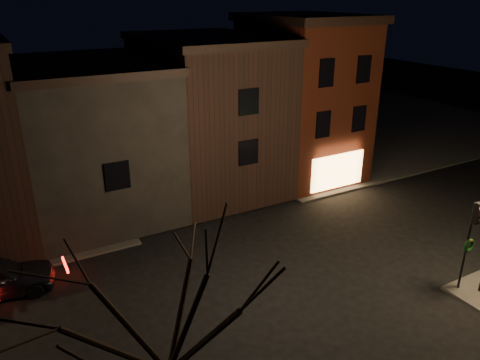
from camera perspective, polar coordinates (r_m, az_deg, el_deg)
name	(u,v)px	position (r m, az deg, el deg)	size (l,w,h in m)	color
ground	(279,265)	(22.31, 4.76, -10.27)	(120.00, 120.00, 0.00)	black
sidewalk_far_right	(334,118)	(48.47, 11.38, 7.38)	(30.00, 30.00, 0.12)	#2D2B28
corner_building	(302,97)	(31.94, 7.61, 10.04)	(6.50, 8.50, 10.50)	#4E1A0E
row_building_a	(208,113)	(29.63, -3.93, 8.14)	(7.30, 10.30, 9.40)	black
row_building_b	(91,137)	(27.55, -17.67, 5.01)	(7.80, 10.30, 8.40)	black
traffic_signal	(472,233)	(21.23, 26.42, -5.79)	(0.58, 0.38, 4.05)	black
bare_tree_left	(163,298)	(11.03, -9.32, -14.01)	(5.60, 5.60, 7.50)	black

